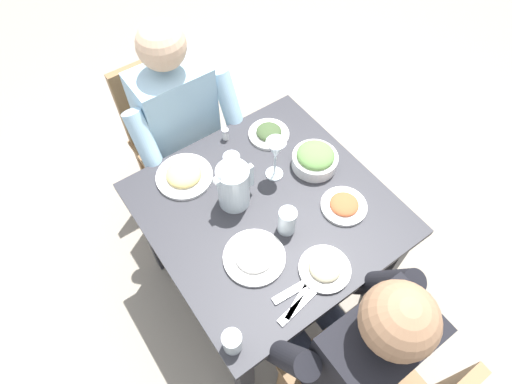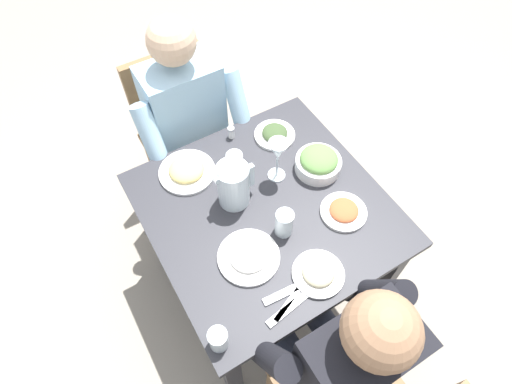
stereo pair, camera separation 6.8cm
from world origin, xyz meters
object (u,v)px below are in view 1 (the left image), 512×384
dining_table (267,223)px  wine_glass (276,152)px  plate_beans (325,268)px  salt_shaker (225,134)px  diner_near (341,338)px  water_pitcher (234,186)px  water_glass_near_right (232,163)px  plate_fries (184,175)px  water_glass_far_right (232,342)px  water_glass_far_left (287,221)px  salad_bowl (315,158)px  diner_far (189,139)px  plate_yoghurt (254,256)px  chair_far (172,133)px  plate_dolmas (269,133)px  plate_rice_curry (344,205)px

dining_table → wine_glass: wine_glass is taller
plate_beans → salt_shaker: size_ratio=3.32×
diner_near → water_pitcher: bearing=90.8°
water_glass_near_right → salt_shaker: (0.07, 0.16, -0.02)m
water_pitcher → plate_fries: bearing=116.2°
water_pitcher → water_glass_far_right: 0.54m
plate_fries → water_glass_far_left: (0.19, -0.42, 0.04)m
salad_bowl → water_glass_far_left: size_ratio=1.62×
dining_table → diner_far: size_ratio=0.74×
diner_near → water_glass_far_left: (0.08, 0.40, 0.12)m
dining_table → water_glass_far_left: 0.21m
plate_yoghurt → water_glass_far_left: bearing=9.9°
chair_far → plate_beans: bearing=-86.9°
plate_beans → salad_bowl: bearing=54.8°
dining_table → diner_near: 0.53m
chair_far → plate_fries: 0.50m
wine_glass → water_glass_far_left: bearing=-116.3°
plate_yoghurt → salt_shaker: 0.57m
plate_yoghurt → plate_beans: plate_yoghurt is taller
plate_beans → plate_fries: (-0.20, 0.62, 0.00)m
plate_beans → diner_near: bearing=-113.2°
salad_bowl → plate_fries: (-0.46, 0.25, -0.02)m
diner_near → salad_bowl: diner_near is taller
diner_near → plate_yoghurt: size_ratio=5.34×
water_glass_far_left → plate_dolmas: bearing=61.9°
water_glass_near_right → salt_shaker: size_ratio=1.59×
dining_table → plate_beans: size_ratio=4.85×
plate_yoghurt → plate_beans: size_ratio=1.22×
water_pitcher → plate_fries: size_ratio=0.85×
plate_dolmas → water_glass_near_right: 0.24m
plate_yoghurt → plate_dolmas: (0.38, 0.43, -0.00)m
plate_yoghurt → salt_shaker: salt_shaker is taller
diner_far → water_pitcher: diner_far is taller
diner_far → water_glass_far_right: (-0.34, -0.87, 0.11)m
diner_near → plate_dolmas: size_ratio=6.76×
diner_far → water_pitcher: 0.46m
plate_dolmas → wine_glass: (-0.10, -0.18, 0.13)m
chair_far → wine_glass: (0.16, -0.62, 0.35)m
water_pitcher → plate_rice_curry: size_ratio=1.09×
water_pitcher → plate_dolmas: size_ratio=1.10×
salad_bowl → water_glass_far_left: bearing=-148.0°
chair_far → water_glass_far_left: (0.05, -0.84, 0.27)m
chair_far → plate_rice_curry: 0.96m
water_glass_near_right → water_glass_far_left: 0.34m
water_pitcher → diner_near: bearing=-89.2°
plate_rice_curry → water_glass_far_right: water_glass_far_right is taller
dining_table → plate_yoghurt: (-0.16, -0.15, 0.14)m
water_pitcher → plate_beans: (0.09, -0.41, -0.08)m
salad_bowl → plate_rice_curry: (-0.04, -0.22, -0.03)m
diner_near → plate_fries: diner_near is taller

